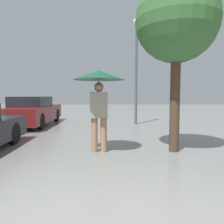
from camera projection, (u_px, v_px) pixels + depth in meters
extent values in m
cylinder|color=#9E7051|center=(94.00, 135.00, 5.33)|extent=(0.16, 0.16, 0.84)
cylinder|color=#9E7051|center=(104.00, 135.00, 5.34)|extent=(0.16, 0.16, 0.84)
cube|color=gray|center=(99.00, 105.00, 5.28)|extent=(0.42, 0.25, 0.63)
sphere|color=#9E7051|center=(99.00, 87.00, 5.25)|extent=(0.23, 0.23, 0.23)
cylinder|color=#515456|center=(99.00, 94.00, 5.26)|extent=(0.02, 0.02, 0.67)
cone|color=#14472D|center=(99.00, 75.00, 5.22)|extent=(1.24, 1.24, 0.22)
cylinder|color=black|center=(13.00, 133.00, 6.20)|extent=(0.18, 0.61, 0.61)
cube|color=maroon|center=(33.00, 114.00, 10.19)|extent=(1.67, 4.51, 0.69)
cube|color=black|center=(31.00, 101.00, 9.92)|extent=(1.42, 2.03, 0.45)
cylinder|color=black|center=(28.00, 115.00, 11.58)|extent=(0.18, 0.66, 0.66)
cylinder|color=black|center=(56.00, 115.00, 11.62)|extent=(0.18, 0.66, 0.66)
cylinder|color=black|center=(3.00, 121.00, 8.80)|extent=(0.18, 0.66, 0.66)
cylinder|color=black|center=(41.00, 121.00, 8.84)|extent=(0.18, 0.66, 0.66)
cylinder|color=#473323|center=(175.00, 99.00, 5.33)|extent=(0.24, 0.24, 2.61)
sphere|color=#386633|center=(177.00, 21.00, 5.18)|extent=(1.98, 1.98, 1.98)
cylinder|color=#515456|center=(136.00, 75.00, 10.26)|extent=(0.12, 0.12, 4.68)
sphere|color=beige|center=(137.00, 22.00, 10.07)|extent=(0.31, 0.31, 0.31)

